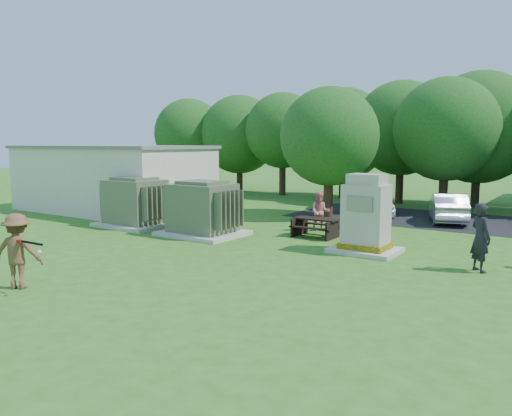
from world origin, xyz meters
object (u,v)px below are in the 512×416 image
Objects in this scene: transformer_right at (202,210)px; person_at_picnic at (320,212)px; transformer_left at (135,203)px; person_by_generator at (480,237)px; car_white at (377,202)px; car_silver_a at (448,207)px; generator_cabinet at (366,218)px; picnic_table at (316,225)px; batter at (17,251)px.

transformer_right is 1.92× the size of person_at_picnic.
person_at_picnic is (3.29, 3.27, -0.19)m from transformer_right.
transformer_left is 1.00× the size of transformer_right.
transformer_left reaches higher than person_by_generator.
transformer_right is at bearing -135.18° from car_white.
car_silver_a is at bearing -32.11° from car_white.
generator_cabinet is 3.53m from person_by_generator.
transformer_left is at bearing -164.10° from picnic_table.
person_at_picnic is at bearing 36.91° from car_silver_a.
transformer_right reaches higher than car_white.
transformer_left reaches higher than picnic_table.
generator_cabinet reaches higher than transformer_left.
car_silver_a is (3.43, -0.46, 0.01)m from car_white.
transformer_left is 1.59× the size of person_by_generator.
transformer_left is at bearing 43.92° from person_by_generator.
transformer_left is 0.77× the size of car_silver_a.
transformer_right reaches higher than person_at_picnic.
car_white is at bearing 108.50° from generator_cabinet.
transformer_left reaches higher than car_white.
car_white is at bearing 69.25° from transformer_right.
picnic_table is at bearing 44.89° from car_silver_a.
transformer_right reaches higher than car_silver_a.
generator_cabinet is at bearing -66.36° from person_at_picnic.
picnic_table is 6.96m from car_white.
car_silver_a is at bearing -27.85° from person_by_generator.
person_at_picnic is 0.40× the size of car_silver_a.
transformer_right is 4.32m from picnic_table.
generator_cabinet is (9.96, 0.63, 0.13)m from transformer_left.
transformer_right is at bearing 0.00° from transformer_left.
person_by_generator is 1.21× the size of person_at_picnic.
transformer_right is 1.65× the size of batter.
person_at_picnic is at bearing -134.37° from batter.
person_by_generator is (6.02, -2.00, 0.50)m from picnic_table.
generator_cabinet is 8.01m from car_silver_a.
transformer_right is 0.81× the size of car_white.
person_at_picnic is 6.43m from car_silver_a.
transformer_left is at bearing -176.39° from generator_cabinet.
car_silver_a is at bearing 39.15° from transformer_left.
car_silver_a is at bearing 51.40° from transformer_right.
batter is 17.10m from car_white.
person_at_picnic is at bearing 44.80° from transformer_right.
generator_cabinet is at bearing -30.35° from picnic_table.
batter is at bearing 50.81° from car_silver_a.
car_white is (-0.29, 6.95, 0.20)m from picnic_table.
car_silver_a reaches higher than picnic_table.
car_white is (3.44, 9.07, -0.34)m from transformer_right.
transformer_left and transformer_right have the same top height.
transformer_right is at bearing -150.41° from picnic_table.
person_at_picnic reaches higher than picnic_table.
car_white is at bearing -130.76° from batter.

